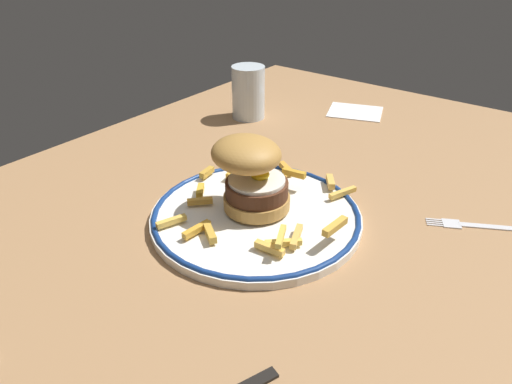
# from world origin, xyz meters

# --- Properties ---
(ground_plane) EXTENTS (1.32, 0.86, 0.04)m
(ground_plane) POSITION_xyz_m (0.00, 0.00, -0.02)
(ground_plane) COLOR #9E734B
(dinner_plate) EXTENTS (0.30, 0.30, 0.02)m
(dinner_plate) POSITION_xyz_m (-0.02, -0.02, 0.01)
(dinner_plate) COLOR white
(dinner_plate) RESTS_ON ground_plane
(burger) EXTENTS (0.13, 0.13, 0.10)m
(burger) POSITION_xyz_m (-0.02, -0.01, 0.07)
(burger) COLOR #B4823E
(burger) RESTS_ON dinner_plate
(fries_pile) EXTENTS (0.26, 0.26, 0.03)m
(fries_pile) POSITION_xyz_m (-0.01, -0.02, 0.02)
(fries_pile) COLOR gold
(fries_pile) RESTS_ON dinner_plate
(water_glass) EXTENTS (0.07, 0.07, 0.11)m
(water_glass) POSITION_xyz_m (0.29, 0.24, 0.05)
(water_glass) COLOR silver
(water_glass) RESTS_ON ground_plane
(fork) EXTENTS (0.08, 0.13, 0.00)m
(fork) POSITION_xyz_m (0.15, -0.27, 0.00)
(fork) COLOR silver
(fork) RESTS_ON ground_plane
(napkin) EXTENTS (0.13, 0.14, 0.00)m
(napkin) POSITION_xyz_m (0.45, 0.07, 0.00)
(napkin) COLOR white
(napkin) RESTS_ON ground_plane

